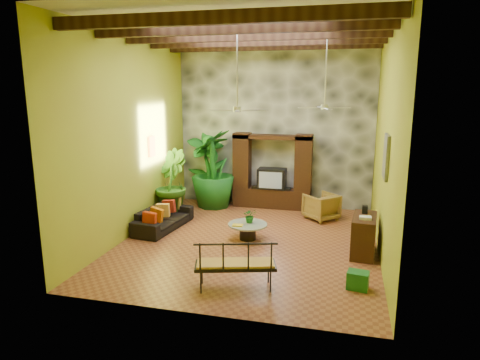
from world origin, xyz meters
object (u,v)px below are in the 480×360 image
(ceiling_fan_front, at_px, (237,100))
(sofa, at_px, (163,218))
(tall_plant_a, at_px, (207,167))
(entertainment_center, at_px, (272,177))
(side_console, at_px, (364,235))
(ceiling_fan_back, at_px, (325,99))
(tall_plant_c, at_px, (213,169))
(green_bin, at_px, (358,280))
(wicker_armchair, at_px, (321,207))
(tall_plant_b, at_px, (170,184))
(coffee_table, at_px, (248,229))
(iron_bench, at_px, (234,263))

(ceiling_fan_front, height_order, sofa, ceiling_fan_front)
(tall_plant_a, bearing_deg, entertainment_center, -0.37)
(side_console, bearing_deg, ceiling_fan_back, 132.73)
(sofa, bearing_deg, tall_plant_c, -8.60)
(ceiling_fan_front, xyz_separation_m, green_bin, (2.70, -1.53, -3.23))
(sofa, relative_size, tall_plant_a, 0.85)
(wicker_armchair, xyz_separation_m, green_bin, (0.93, -4.18, -0.20))
(tall_plant_b, bearing_deg, ceiling_fan_back, -3.29)
(entertainment_center, xyz_separation_m, tall_plant_a, (-2.11, 0.01, 0.20))
(ceiling_fan_back, height_order, tall_plant_a, ceiling_fan_back)
(wicker_armchair, distance_m, side_console, 2.63)
(ceiling_fan_back, relative_size, tall_plant_b, 0.95)
(coffee_table, height_order, iron_bench, iron_bench)
(sofa, xyz_separation_m, iron_bench, (2.72, -2.95, 0.25))
(sofa, height_order, tall_plant_c, tall_plant_c)
(entertainment_center, distance_m, iron_bench, 5.68)
(entertainment_center, relative_size, sofa, 1.20)
(entertainment_center, height_order, side_console, entertainment_center)
(tall_plant_b, height_order, iron_bench, tall_plant_b)
(tall_plant_a, distance_m, tall_plant_c, 0.50)
(tall_plant_a, relative_size, side_console, 2.12)
(tall_plant_b, height_order, green_bin, tall_plant_b)
(side_console, bearing_deg, tall_plant_b, 168.06)
(entertainment_center, bearing_deg, ceiling_fan_front, -93.24)
(wicker_armchair, relative_size, iron_bench, 0.52)
(entertainment_center, xyz_separation_m, coffee_table, (-0.08, -2.98, -0.71))
(tall_plant_a, bearing_deg, side_console, -34.72)
(ceiling_fan_back, height_order, wicker_armchair, ceiling_fan_back)
(coffee_table, bearing_deg, tall_plant_b, 153.32)
(ceiling_fan_front, distance_m, side_console, 4.12)
(tall_plant_c, bearing_deg, ceiling_fan_front, -63.59)
(ceiling_fan_front, height_order, iron_bench, ceiling_fan_front)
(ceiling_fan_front, height_order, wicker_armchair, ceiling_fan_front)
(sofa, xyz_separation_m, tall_plant_b, (-0.21, 1.02, 0.69))
(sofa, bearing_deg, entertainment_center, -34.82)
(tall_plant_b, bearing_deg, green_bin, -33.18)
(side_console, relative_size, green_bin, 2.86)
(ceiling_fan_back, bearing_deg, tall_plant_c, 155.03)
(entertainment_center, xyz_separation_m, sofa, (-2.44, -2.71, -0.67))
(coffee_table, bearing_deg, sofa, 173.46)
(wicker_armchair, relative_size, side_console, 0.74)
(tall_plant_c, xyz_separation_m, coffee_table, (1.70, -2.62, -0.95))
(wicker_armchair, height_order, iron_bench, iron_bench)
(ceiling_fan_back, bearing_deg, wicker_armchair, 91.40)
(green_bin, bearing_deg, coffee_table, 141.18)
(wicker_armchair, height_order, tall_plant_a, tall_plant_a)
(tall_plant_c, height_order, green_bin, tall_plant_c)
(side_console, bearing_deg, entertainment_center, 133.68)
(ceiling_fan_back, relative_size, tall_plant_a, 0.80)
(coffee_table, xyz_separation_m, green_bin, (2.58, -2.08, -0.09))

